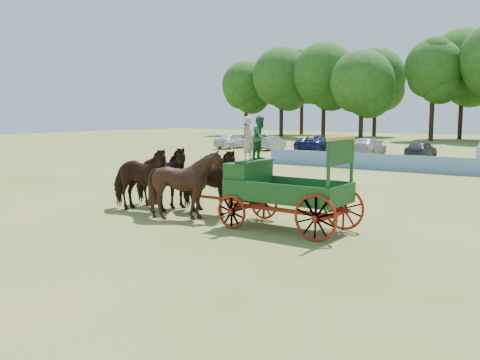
% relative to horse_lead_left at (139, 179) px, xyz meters
% --- Properties ---
extents(ground, '(160.00, 160.00, 0.00)m').
position_rel_horse_lead_left_xyz_m(ground, '(7.57, 1.50, -1.22)').
color(ground, '#A68A4B').
rests_on(ground, ground).
extents(horse_lead_left, '(3.03, 1.68, 2.44)m').
position_rel_horse_lead_left_xyz_m(horse_lead_left, '(0.00, 0.00, 0.00)').
color(horse_lead_left, black).
rests_on(horse_lead_left, ground).
extents(horse_lead_right, '(2.99, 1.57, 2.44)m').
position_rel_horse_lead_left_xyz_m(horse_lead_right, '(0.00, 1.10, 0.00)').
color(horse_lead_right, black).
rests_on(horse_lead_right, ground).
extents(horse_wheel_left, '(2.57, 2.38, 2.44)m').
position_rel_horse_lead_left_xyz_m(horse_wheel_left, '(2.40, 0.00, 0.00)').
color(horse_wheel_left, black).
rests_on(horse_wheel_left, ground).
extents(horse_wheel_right, '(2.90, 1.34, 2.44)m').
position_rel_horse_lead_left_xyz_m(horse_wheel_right, '(2.40, 1.10, 0.00)').
color(horse_wheel_right, black).
rests_on(horse_wheel_right, ground).
extents(farm_dray, '(6.00, 2.00, 3.59)m').
position_rel_horse_lead_left_xyz_m(farm_dray, '(5.38, 0.57, 0.34)').
color(farm_dray, '#A42310').
rests_on(farm_dray, ground).
extents(sponsor_banner, '(26.00, 0.08, 1.05)m').
position_rel_horse_lead_left_xyz_m(sponsor_banner, '(6.57, 19.50, -0.69)').
color(sponsor_banner, '#1F64AA').
rests_on(sponsor_banner, ground).
extents(parked_cars, '(51.50, 6.54, 1.64)m').
position_rel_horse_lead_left_xyz_m(parked_cars, '(5.55, 31.41, -0.47)').
color(parked_cars, silver).
rests_on(parked_cars, ground).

